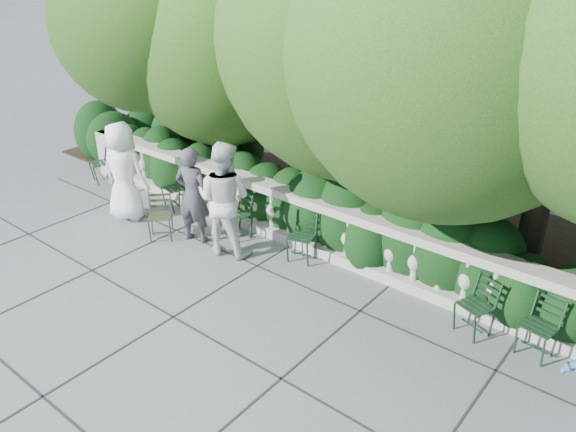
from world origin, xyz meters
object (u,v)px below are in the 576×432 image
Objects in this scene: chair_weathered at (162,242)px; person_woman_grey at (193,195)px; person_casual_man at (224,199)px; chair_d at (232,239)px; chair_c at (298,264)px; chair_f at (527,359)px; chair_e at (463,336)px; chair_a at (97,183)px; person_businessman at (124,172)px; chair_b at (170,210)px.

chair_weathered is 1.07m from person_woman_grey.
person_casual_man is (0.71, 0.05, 0.12)m from person_woman_grey.
chair_c is at bearing 15.68° from chair_d.
person_woman_grey is (-5.69, -0.46, 0.87)m from chair_f.
person_woman_grey reaches higher than chair_e.
chair_weathered is 1.58m from person_casual_man.
chair_f is at bearing 20.62° from chair_a.
chair_f is at bearing 169.48° from person_businessman.
person_businessman is 2.40m from person_casual_man.
chair_a is 1.00× the size of chair_b.
chair_c is 1.00× the size of chair_weathered.
person_businessman reaches higher than chair_c.
chair_a is 5.59m from chair_c.
chair_d is 0.44× the size of person_businessman.
person_casual_man is (1.12, 0.51, 0.99)m from chair_weathered.
chair_b and chair_e have the same top height.
person_woman_grey reaches higher than chair_b.
chair_f is 5.78m from person_woman_grey.
chair_d is 2.42m from person_businessman.
person_woman_grey is (0.41, 0.46, 0.87)m from chair_weathered.
chair_a is 1.00× the size of chair_f.
person_woman_grey is at bearing -6.06° from chair_b.
chair_weathered is (0.90, -0.96, 0.00)m from chair_b.
chair_c and chair_f have the same top height.
chair_c and chair_d have the same top height.
chair_b is 2.29m from person_casual_man.
person_casual_man is at bearing -43.52° from chair_d.
person_woman_grey is at bearing 171.21° from person_businessman.
person_businessman is (-3.62, -0.67, 0.95)m from chair_c.
chair_a is at bearing 120.72° from chair_weathered.
person_woman_grey is 0.72m from person_casual_man.
chair_d is 1.00× the size of chair_f.
person_casual_man is at bearing 170.28° from person_businessman.
chair_c is at bearing -177.96° from person_casual_man.
chair_d is 1.24m from chair_weathered.
chair_e is at bearing 167.94° from person_casual_man.
chair_b and chair_f have the same top height.
chair_weathered is at bearing 31.64° from person_woman_grey.
chair_b is at bearing -29.45° from person_casual_man.
person_businessman is at bearing -150.61° from chair_d.
chair_weathered is (-5.27, -0.86, 0.00)m from chair_e.
person_casual_man is at bearing -166.13° from chair_f.
chair_b is (2.34, 0.11, 0.00)m from chair_a.
chair_c is 1.00× the size of chair_e.
person_businessman is at bearing 3.54° from chair_a.
person_businessman is 1.68m from person_woman_grey.
chair_b is 1.00× the size of chair_e.
chair_e is 6.63m from person_businessman.
chair_a is at bearing -170.44° from chair_f.
chair_b is 1.78m from chair_d.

